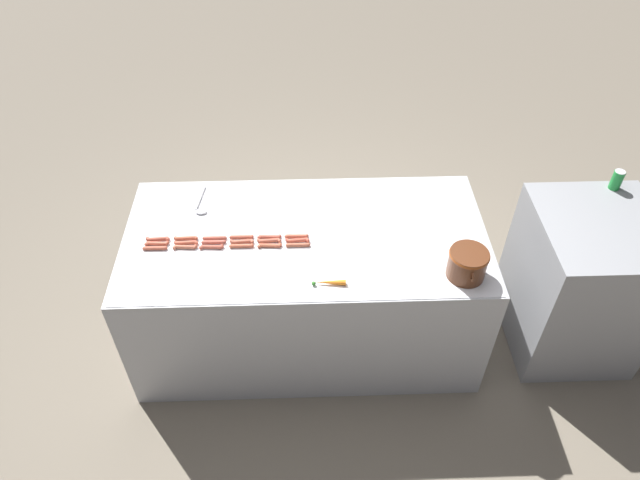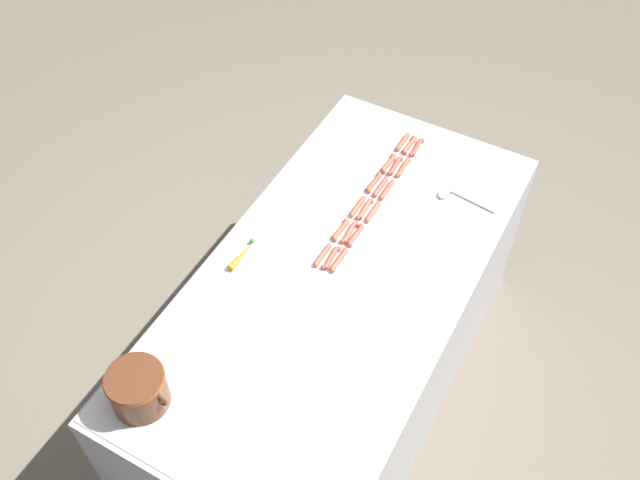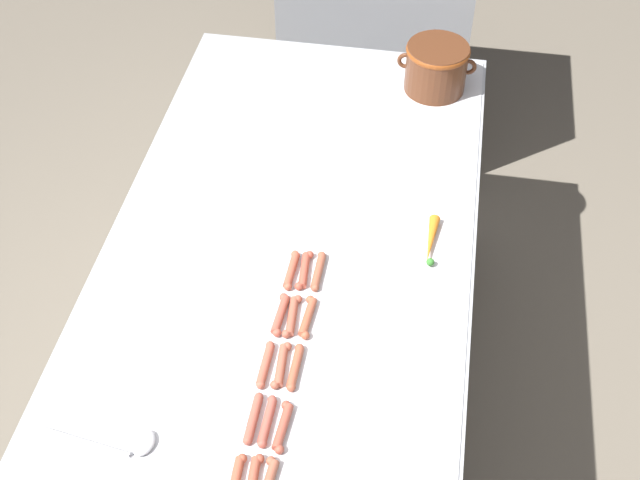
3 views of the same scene
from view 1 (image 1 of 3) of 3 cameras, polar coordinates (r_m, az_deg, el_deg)
The scene contains 25 objects.
ground_plane at distance 4.04m, azimuth -1.17°, elevation -8.78°, with size 20.00×20.00×0.00m, color #756B5B.
griddle_counter at distance 3.69m, azimuth -1.26°, elevation -4.53°, with size 1.04×2.10×0.90m.
back_cabinet at distance 3.99m, azimuth 23.91°, elevation -3.87°, with size 0.78×0.71×0.99m, color #939599.
hot_dog_0 at distance 3.45m, azimuth -15.50°, elevation 0.10°, with size 0.03×0.14×0.02m.
hot_dog_1 at distance 3.42m, azimuth -12.91°, elevation 0.18°, with size 0.03×0.14×0.02m.
hot_dog_2 at distance 3.38m, azimuth -10.20°, elevation 0.19°, with size 0.02×0.14×0.02m.
hot_dog_3 at distance 3.37m, azimuth -7.62°, elevation 0.31°, with size 0.02×0.14×0.02m.
hot_dog_4 at distance 3.35m, azimuth -4.93°, elevation 0.31°, with size 0.03×0.14×0.02m.
hot_dog_5 at distance 3.34m, azimuth -2.27°, elevation 0.38°, with size 0.03×0.14×0.02m.
hot_dog_6 at distance 3.42m, azimuth -15.58°, elevation -0.33°, with size 0.03×0.14×0.02m.
hot_dog_7 at distance 3.39m, azimuth -12.89°, elevation -0.26°, with size 0.03×0.14×0.02m.
hot_dog_8 at distance 3.36m, azimuth -10.29°, elevation -0.20°, with size 0.02×0.14×0.02m.
hot_dog_9 at distance 3.34m, azimuth -7.59°, elevation -0.15°, with size 0.03×0.14×0.02m.
hot_dog_10 at distance 3.33m, azimuth -4.94°, elevation -0.06°, with size 0.03×0.14×0.02m.
hot_dog_11 at distance 3.32m, azimuth -2.18°, elevation -0.03°, with size 0.03×0.14×0.02m.
hot_dog_12 at distance 3.40m, azimuth -15.76°, elevation -0.77°, with size 0.02×0.14×0.02m.
hot_dog_13 at distance 3.36m, azimuth -12.99°, elevation -0.67°, with size 0.03×0.14×0.02m.
hot_dog_14 at distance 3.33m, azimuth -10.50°, elevation -0.67°, with size 0.03×0.14×0.02m.
hot_dog_15 at distance 3.31m, azimuth -7.62°, elevation -0.58°, with size 0.02×0.14×0.02m.
hot_dog_16 at distance 3.30m, azimuth -4.90°, elevation -0.54°, with size 0.03×0.14×0.02m.
hot_dog_17 at distance 3.29m, azimuth -2.12°, elevation -0.49°, with size 0.02×0.14×0.02m.
bean_pot at distance 3.18m, azimuth 14.22°, elevation -2.15°, with size 0.26×0.21×0.17m.
serving_spoon at distance 3.61m, azimuth -11.50°, elevation 3.16°, with size 0.27×0.08×0.02m.
carrot at distance 3.09m, azimuth 0.90°, elevation -4.15°, with size 0.04×0.18×0.03m.
soda_can at distance 3.93m, azimuth 26.98°, elevation 5.25°, with size 0.07×0.07×0.12m.
Camera 1 is at (2.46, -0.00, 3.21)m, focal length 32.84 mm.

